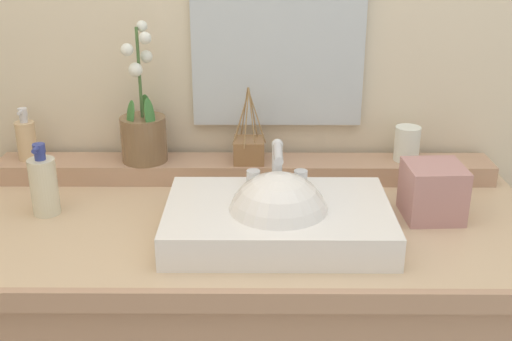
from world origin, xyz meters
The scene contains 9 objects.
back_ledge centered at (0.00, 0.25, 0.91)m, with size 1.31×0.12×0.05m, color tan.
sink_basin centered at (0.08, -0.09, 0.93)m, with size 0.49×0.32×0.26m.
potted_plant centered at (-0.26, 0.24, 1.02)m, with size 0.12×0.12×0.37m.
soap_dispenser centered at (-0.58, 0.25, 1.00)m, with size 0.05×0.05×0.14m.
tumbler_cup centered at (0.43, 0.25, 0.98)m, with size 0.07×0.07×0.09m, color white.
reed_diffuser centered at (0.01, 0.24, 0.97)m, with size 0.09×0.10×0.20m.
lotion_bottle centered at (-0.46, 0.03, 0.96)m, with size 0.06×0.07×0.17m.
tissue_box centered at (0.44, 0.01, 0.95)m, with size 0.13×0.13×0.13m, color tan.
mirror centered at (0.09, 0.31, 1.29)m, with size 0.45×0.02×0.55m, color silver.
Camera 1 is at (0.04, -1.35, 1.55)m, focal length 44.92 mm.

